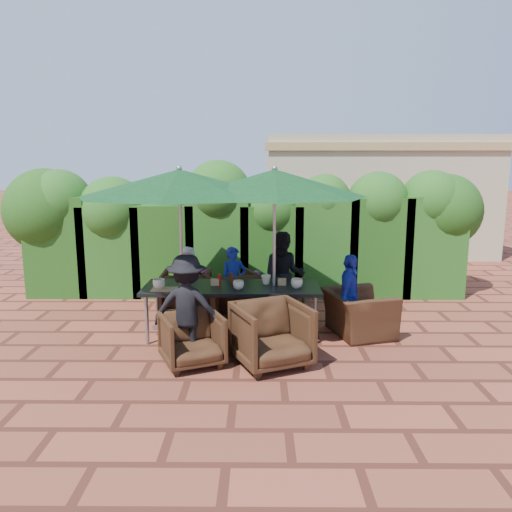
{
  "coord_description": "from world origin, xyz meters",
  "views": [
    {
      "loc": [
        0.28,
        -7.12,
        2.49
      ],
      "look_at": [
        0.22,
        0.4,
        1.09
      ],
      "focal_mm": 35.0,
      "sensor_mm": 36.0,
      "label": 1
    }
  ],
  "objects_px": {
    "chair_far_mid": "(231,293)",
    "chair_near_left": "(192,337)",
    "dining_table": "(232,291)",
    "chair_far_left": "(186,291)",
    "umbrella_left": "(180,183)",
    "umbrella_right": "(275,183)",
    "chair_near_right": "(272,332)",
    "chair_end_right": "(358,306)",
    "chair_far_right": "(281,295)"
  },
  "relations": [
    {
      "from": "chair_far_mid",
      "to": "chair_far_right",
      "type": "relative_size",
      "value": 1.23
    },
    {
      "from": "umbrella_left",
      "to": "chair_end_right",
      "type": "height_order",
      "value": "umbrella_left"
    },
    {
      "from": "dining_table",
      "to": "chair_near_left",
      "type": "relative_size",
      "value": 3.47
    },
    {
      "from": "chair_far_right",
      "to": "chair_near_left",
      "type": "distance_m",
      "value": 2.38
    },
    {
      "from": "chair_near_left",
      "to": "chair_near_right",
      "type": "distance_m",
      "value": 1.0
    },
    {
      "from": "dining_table",
      "to": "umbrella_left",
      "type": "relative_size",
      "value": 0.89
    },
    {
      "from": "umbrella_right",
      "to": "chair_far_mid",
      "type": "distance_m",
      "value": 2.07
    },
    {
      "from": "dining_table",
      "to": "chair_near_left",
      "type": "xyz_separation_m",
      "value": [
        -0.44,
        -1.06,
        -0.31
      ]
    },
    {
      "from": "dining_table",
      "to": "chair_far_mid",
      "type": "xyz_separation_m",
      "value": [
        -0.06,
        0.85,
        -0.25
      ]
    },
    {
      "from": "chair_far_mid",
      "to": "dining_table",
      "type": "bearing_deg",
      "value": 70.88
    },
    {
      "from": "chair_near_left",
      "to": "chair_end_right",
      "type": "xyz_separation_m",
      "value": [
        2.29,
        1.14,
        0.07
      ]
    },
    {
      "from": "chair_far_left",
      "to": "chair_near_right",
      "type": "distance_m",
      "value": 2.49
    },
    {
      "from": "umbrella_left",
      "to": "umbrella_right",
      "type": "height_order",
      "value": "same"
    },
    {
      "from": "dining_table",
      "to": "chair_end_right",
      "type": "height_order",
      "value": "chair_end_right"
    },
    {
      "from": "chair_near_left",
      "to": "chair_near_right",
      "type": "height_order",
      "value": "chair_near_right"
    },
    {
      "from": "chair_far_left",
      "to": "chair_far_mid",
      "type": "bearing_deg",
      "value": 165.41
    },
    {
      "from": "chair_far_mid",
      "to": "chair_near_left",
      "type": "height_order",
      "value": "chair_far_mid"
    },
    {
      "from": "chair_far_right",
      "to": "chair_end_right",
      "type": "height_order",
      "value": "chair_end_right"
    },
    {
      "from": "dining_table",
      "to": "chair_near_left",
      "type": "bearing_deg",
      "value": -112.66
    },
    {
      "from": "chair_near_left",
      "to": "chair_near_right",
      "type": "xyz_separation_m",
      "value": [
        0.99,
        -0.01,
        0.07
      ]
    },
    {
      "from": "umbrella_right",
      "to": "dining_table",
      "type": "bearing_deg",
      "value": -175.89
    },
    {
      "from": "umbrella_left",
      "to": "chair_end_right",
      "type": "relative_size",
      "value": 2.89
    },
    {
      "from": "umbrella_right",
      "to": "chair_far_left",
      "type": "height_order",
      "value": "umbrella_right"
    },
    {
      "from": "chair_near_left",
      "to": "dining_table",
      "type": "bearing_deg",
      "value": 43.74
    },
    {
      "from": "umbrella_right",
      "to": "chair_far_mid",
      "type": "xyz_separation_m",
      "value": [
        -0.67,
        0.8,
        -1.79
      ]
    },
    {
      "from": "chair_far_left",
      "to": "chair_far_right",
      "type": "height_order",
      "value": "chair_far_left"
    },
    {
      "from": "chair_near_left",
      "to": "umbrella_left",
      "type": "bearing_deg",
      "value": 80.68
    },
    {
      "from": "chair_near_left",
      "to": "chair_near_right",
      "type": "bearing_deg",
      "value": -24.08
    },
    {
      "from": "umbrella_right",
      "to": "chair_far_mid",
      "type": "bearing_deg",
      "value": 129.85
    },
    {
      "from": "dining_table",
      "to": "chair_far_mid",
      "type": "distance_m",
      "value": 0.88
    },
    {
      "from": "umbrella_left",
      "to": "chair_near_right",
      "type": "bearing_deg",
      "value": -40.73
    },
    {
      "from": "chair_far_left",
      "to": "chair_near_right",
      "type": "relative_size",
      "value": 0.94
    },
    {
      "from": "dining_table",
      "to": "chair_far_right",
      "type": "xyz_separation_m",
      "value": [
        0.75,
        1.0,
        -0.33
      ]
    },
    {
      "from": "chair_near_right",
      "to": "umbrella_left",
      "type": "bearing_deg",
      "value": 115.57
    },
    {
      "from": "chair_far_right",
      "to": "chair_end_right",
      "type": "relative_size",
      "value": 0.7
    },
    {
      "from": "umbrella_right",
      "to": "chair_end_right",
      "type": "height_order",
      "value": "umbrella_right"
    },
    {
      "from": "dining_table",
      "to": "chair_far_right",
      "type": "distance_m",
      "value": 1.29
    },
    {
      "from": "chair_near_left",
      "to": "umbrella_right",
      "type": "bearing_deg",
      "value": 22.78
    },
    {
      "from": "chair_far_mid",
      "to": "chair_end_right",
      "type": "relative_size",
      "value": 0.86
    },
    {
      "from": "chair_far_mid",
      "to": "chair_near_right",
      "type": "bearing_deg",
      "value": 84.52
    },
    {
      "from": "chair_near_right",
      "to": "dining_table",
      "type": "bearing_deg",
      "value": 93.65
    },
    {
      "from": "dining_table",
      "to": "chair_end_right",
      "type": "distance_m",
      "value": 1.87
    },
    {
      "from": "umbrella_left",
      "to": "chair_far_right",
      "type": "height_order",
      "value": "umbrella_left"
    },
    {
      "from": "dining_table",
      "to": "chair_far_left",
      "type": "bearing_deg",
      "value": 128.65
    },
    {
      "from": "dining_table",
      "to": "chair_near_right",
      "type": "xyz_separation_m",
      "value": [
        0.55,
        -1.07,
        -0.24
      ]
    },
    {
      "from": "chair_end_right",
      "to": "chair_far_mid",
      "type": "bearing_deg",
      "value": 53.12
    },
    {
      "from": "chair_near_right",
      "to": "chair_end_right",
      "type": "distance_m",
      "value": 1.73
    },
    {
      "from": "chair_far_left",
      "to": "chair_end_right",
      "type": "relative_size",
      "value": 0.83
    },
    {
      "from": "dining_table",
      "to": "umbrella_right",
      "type": "distance_m",
      "value": 1.65
    },
    {
      "from": "chair_far_left",
      "to": "chair_far_mid",
      "type": "relative_size",
      "value": 0.97
    }
  ]
}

